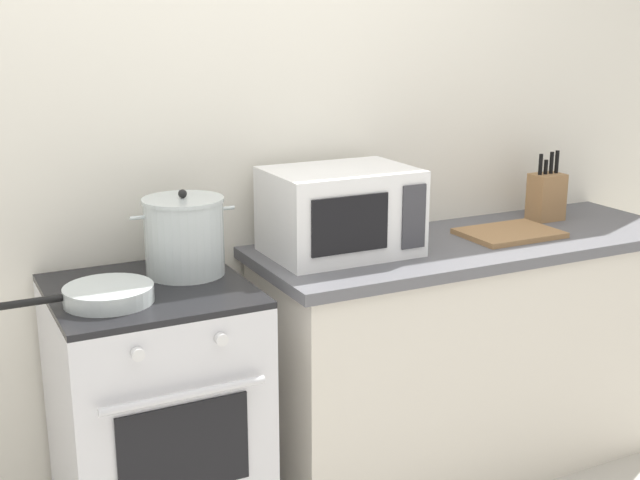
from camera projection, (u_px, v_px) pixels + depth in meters
back_wall at (290, 149)px, 3.06m from camera, size 4.40×0.10×2.50m
lower_cabinet_right at (469, 358)px, 3.23m from camera, size 1.64×0.56×0.88m
countertop_right at (475, 244)px, 3.11m from camera, size 1.70×0.60×0.04m
stove at (156, 423)px, 2.67m from camera, size 0.60×0.64×0.92m
stock_pot at (184, 236)px, 2.65m from camera, size 0.34×0.26×0.28m
frying_pan at (107, 295)px, 2.41m from camera, size 0.46×0.26×0.05m
microwave at (340, 211)px, 2.88m from camera, size 0.50×0.37×0.30m
cutting_board at (509, 233)px, 3.15m from camera, size 0.36×0.26×0.02m
knife_block at (546, 196)px, 3.38m from camera, size 0.13×0.10×0.28m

